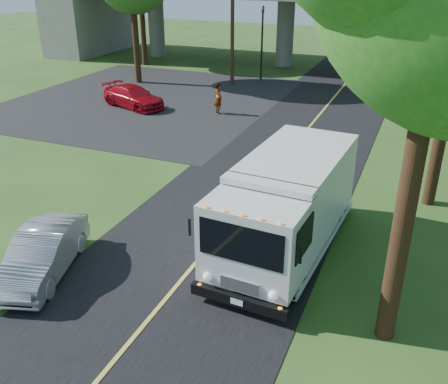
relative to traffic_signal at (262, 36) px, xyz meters
The scene contains 11 objects.
ground 26.87m from the traffic_signal, 77.01° to the right, with size 120.00×120.00×0.00m, color #284A1A.
road 17.38m from the traffic_signal, 69.44° to the right, with size 7.00×90.00×0.02m, color black.
parking_lot 9.96m from the traffic_signal, 122.01° to the right, with size 16.00×18.00×0.01m, color black.
lane_line 17.38m from the traffic_signal, 69.44° to the right, with size 0.12×90.00×0.01m, color gold.
overpass 8.59m from the traffic_signal, 45.00° to the left, with size 54.00×10.00×7.30m.
traffic_signal is the anchor object (origin of this frame).
utility_pole 2.86m from the traffic_signal, 126.87° to the right, with size 1.60×0.26×9.00m.
step_van 23.70m from the traffic_signal, 69.70° to the right, with size 3.05×7.20×2.96m.
red_sedan 11.24m from the traffic_signal, 116.06° to the right, with size 1.78×4.37×1.27m, color #9E0916.
silver_sedan 26.22m from the traffic_signal, 85.15° to the right, with size 1.37×3.94×1.30m, color gray.
pedestrian 9.49m from the traffic_signal, 87.03° to the right, with size 0.65×0.43×1.79m, color gray.
Camera 1 is at (5.51, -9.14, 8.20)m, focal length 40.00 mm.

